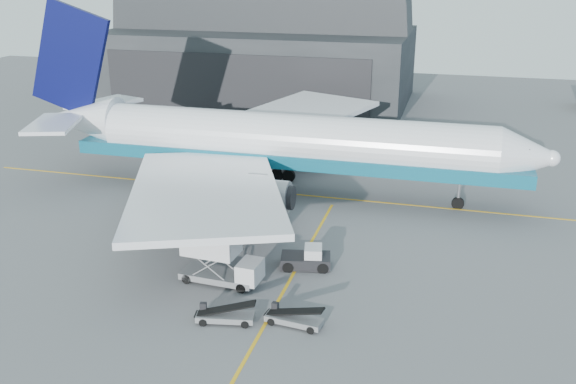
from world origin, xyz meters
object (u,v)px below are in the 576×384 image
(catering_truck, at_px, (218,256))
(belt_loader_a, at_px, (225,315))
(airliner, at_px, (273,141))
(belt_loader_b, at_px, (294,318))
(pushback_tug, at_px, (307,259))

(catering_truck, bearing_deg, belt_loader_a, -61.28)
(airliner, height_order, catering_truck, airliner)
(belt_loader_b, bearing_deg, pushback_tug, 104.14)
(catering_truck, xyz_separation_m, belt_loader_b, (7.04, -4.41, -1.69))
(pushback_tug, height_order, belt_loader_a, pushback_tug)
(belt_loader_b, bearing_deg, airliner, 115.99)
(pushback_tug, bearing_deg, belt_loader_a, -121.93)
(catering_truck, distance_m, belt_loader_b, 8.48)
(belt_loader_a, bearing_deg, airliner, 88.57)
(belt_loader_b, bearing_deg, catering_truck, 154.74)
(catering_truck, bearing_deg, belt_loader_b, -28.05)
(belt_loader_a, bearing_deg, catering_truck, 104.28)
(airliner, xyz_separation_m, belt_loader_a, (4.10, -25.91, -4.99))
(airliner, xyz_separation_m, pushback_tug, (7.59, -16.38, -4.80))
(catering_truck, relative_size, belt_loader_b, 1.52)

